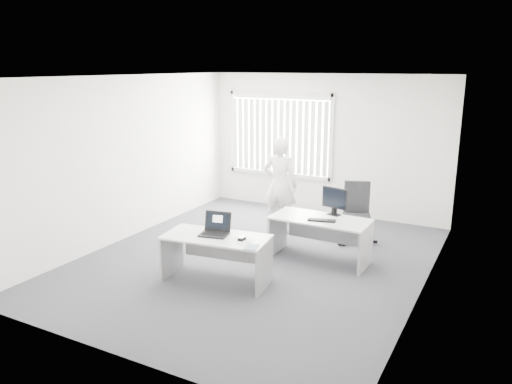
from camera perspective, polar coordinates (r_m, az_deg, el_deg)
The scene contains 18 objects.
ground at distance 7.86m, azimuth -0.13°, elevation -7.80°, with size 6.00×6.00×0.00m, color #4F4E55.
wall_back at distance 10.15m, azimuth 7.91°, elevation 5.35°, with size 5.00×0.02×2.80m, color white.
wall_front at distance 5.09m, azimuth -16.31°, elevation -4.12°, with size 5.00×0.02×2.80m, color white.
wall_left at distance 8.88m, azimuth -14.54°, elevation 3.75°, with size 0.02×6.00×2.80m, color white.
wall_right at distance 6.67m, azimuth 19.15°, elevation -0.01°, with size 0.02×6.00×2.80m, color white.
ceiling at distance 7.28m, azimuth -0.14°, elevation 13.06°, with size 5.00×6.00×0.02m, color silver.
window at distance 10.47m, azimuth 2.70°, elevation 6.57°, with size 2.32×0.06×1.76m, color silver.
blinds at distance 10.42m, azimuth 2.55°, elevation 6.37°, with size 2.20×0.10×1.50m, color white, non-canonical shape.
desk_near at distance 7.00m, azimuth -4.56°, elevation -6.49°, with size 1.54×0.87×0.67m.
desk_far at distance 7.77m, azimuth 7.32°, elevation -4.33°, with size 1.51×0.72×0.68m.
office_chair at distance 8.69m, azimuth 11.38°, elevation -3.62°, with size 0.77×0.77×1.04m.
person at distance 8.97m, azimuth 2.76°, elevation 0.84°, with size 0.63×0.42×1.74m, color white.
laptop at distance 6.91m, azimuth -4.86°, elevation -3.80°, with size 0.38×0.34×0.30m, color black, non-canonical shape.
paper_sheet at distance 6.73m, azimuth -1.80°, elevation -5.62°, with size 0.32×0.23×0.00m, color white.
mouse at distance 6.75m, azimuth -1.63°, elevation -5.32°, with size 0.07×0.12×0.05m, color silver, non-canonical shape.
booklet at distance 6.50m, azimuth -0.51°, elevation -6.28°, with size 0.16×0.22×0.01m, color silver.
keyboard at distance 7.57m, azimuth 7.51°, elevation -3.23°, with size 0.42×0.14×0.02m, color black.
monitor at distance 7.85m, azimuth 8.97°, elevation -1.06°, with size 0.44×0.13×0.44m, color black, non-canonical shape.
Camera 1 is at (3.44, -6.42, 2.96)m, focal length 35.00 mm.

